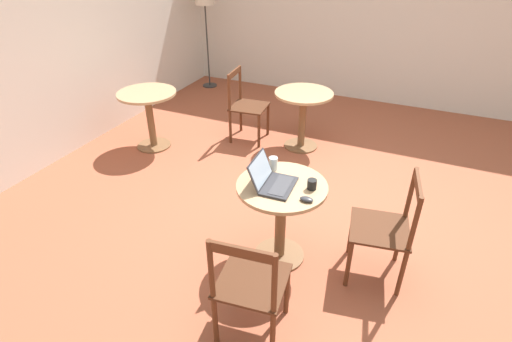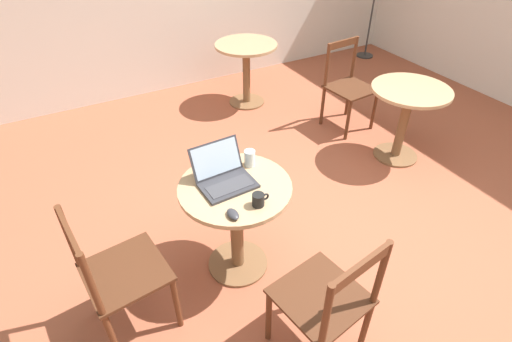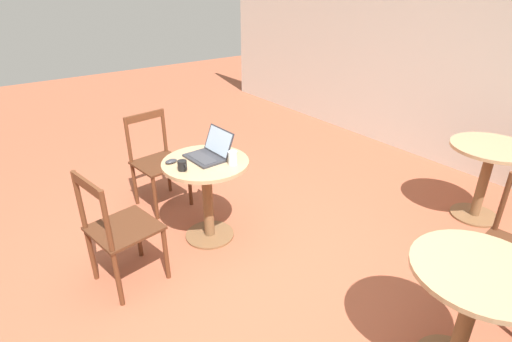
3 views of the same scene
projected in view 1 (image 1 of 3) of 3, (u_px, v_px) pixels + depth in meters
name	position (u px, v px, depth m)	size (l,w,h in m)	color
ground_plane	(321.00, 209.00, 4.01)	(16.00, 16.00, 0.00)	#9E5138
wall_back	(49.00, 40.00, 4.43)	(9.40, 0.06, 2.70)	silver
wall_side	(390.00, 13.00, 5.83)	(0.06, 9.40, 2.70)	silver
cafe_table_near	(281.00, 206.00, 3.17)	(0.71, 0.71, 0.73)	brown
cafe_table_mid	(303.00, 108.00, 4.89)	(0.71, 0.71, 0.73)	brown
cafe_table_far	(149.00, 108.00, 4.90)	(0.71, 0.71, 0.73)	brown
chair_near_front	(386.00, 229.00, 3.03)	(0.50, 0.50, 0.91)	#562D19
chair_near_left	(250.00, 286.00, 2.55)	(0.49, 0.49, 0.91)	#562D19
chair_mid_back	(246.00, 106.00, 5.13)	(0.48, 0.48, 0.91)	#562D19
floor_lamp	(205.00, 2.00, 6.41)	(0.31, 0.31, 1.62)	#333333
laptop	(273.00, 181.00, 3.03)	(0.34, 0.32, 0.22)	#2D2D33
mouse	(307.00, 199.00, 2.87)	(0.06, 0.10, 0.03)	#2D2D33
mug	(312.00, 184.00, 3.00)	(0.11, 0.07, 0.08)	black
drinking_glass	(273.00, 164.00, 3.23)	(0.07, 0.07, 0.11)	silver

